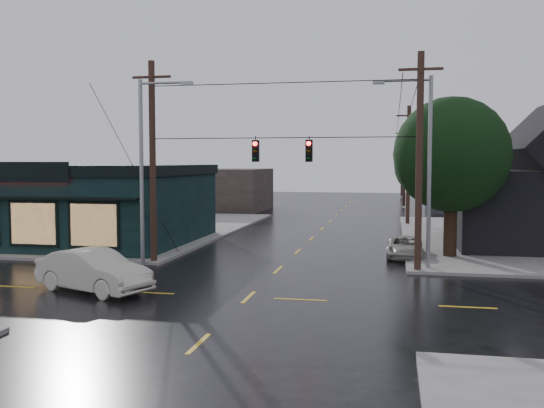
% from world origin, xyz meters
% --- Properties ---
extents(ground_plane, '(160.00, 160.00, 0.00)m').
position_xyz_m(ground_plane, '(0.00, 0.00, 0.00)').
color(ground_plane, black).
extents(sidewalk_nw, '(28.00, 28.00, 0.15)m').
position_xyz_m(sidewalk_nw, '(-20.00, 20.00, 0.07)').
color(sidewalk_nw, slate).
rests_on(sidewalk_nw, ground).
extents(pizza_shop, '(16.30, 12.34, 4.90)m').
position_xyz_m(pizza_shop, '(-15.00, 12.94, 2.56)').
color(pizza_shop, black).
rests_on(pizza_shop, ground).
extents(corner_tree, '(6.10, 6.10, 8.44)m').
position_xyz_m(corner_tree, '(8.35, 11.14, 5.51)').
color(corner_tree, black).
rests_on(corner_tree, ground).
extents(utility_pole_nw, '(2.00, 0.32, 10.15)m').
position_xyz_m(utility_pole_nw, '(-6.50, 6.50, 0.00)').
color(utility_pole_nw, '#321F16').
rests_on(utility_pole_nw, ground).
extents(utility_pole_ne, '(2.00, 0.32, 10.15)m').
position_xyz_m(utility_pole_ne, '(6.50, 6.50, 0.00)').
color(utility_pole_ne, '#321F16').
rests_on(utility_pole_ne, ground).
extents(utility_pole_far_a, '(2.00, 0.32, 9.65)m').
position_xyz_m(utility_pole_far_a, '(6.50, 28.00, 0.00)').
color(utility_pole_far_a, '#321F16').
rests_on(utility_pole_far_a, ground).
extents(utility_pole_far_b, '(2.00, 0.32, 9.15)m').
position_xyz_m(utility_pole_far_b, '(6.50, 48.00, 0.00)').
color(utility_pole_far_b, '#321F16').
rests_on(utility_pole_far_b, ground).
extents(utility_pole_far_c, '(2.00, 0.32, 9.15)m').
position_xyz_m(utility_pole_far_c, '(6.50, 68.00, 0.00)').
color(utility_pole_far_c, '#321F16').
rests_on(utility_pole_far_c, ground).
extents(span_signal_assembly, '(13.00, 0.48, 1.23)m').
position_xyz_m(span_signal_assembly, '(0.10, 6.50, 5.70)').
color(span_signal_assembly, black).
rests_on(span_signal_assembly, ground).
extents(streetlight_nw, '(5.40, 0.30, 9.15)m').
position_xyz_m(streetlight_nw, '(-6.80, 5.80, 0.00)').
color(streetlight_nw, gray).
rests_on(streetlight_nw, ground).
extents(streetlight_ne, '(5.40, 0.30, 9.15)m').
position_xyz_m(streetlight_ne, '(7.00, 7.20, 0.00)').
color(streetlight_ne, gray).
rests_on(streetlight_ne, ground).
extents(bg_building_west, '(12.00, 10.00, 4.40)m').
position_xyz_m(bg_building_west, '(-14.00, 40.00, 2.20)').
color(bg_building_west, '#332925').
rests_on(bg_building_west, ground).
extents(bg_building_east, '(14.00, 12.00, 5.60)m').
position_xyz_m(bg_building_east, '(16.00, 45.00, 2.80)').
color(bg_building_east, '#2C2C31').
rests_on(bg_building_east, ground).
extents(sedan_cream, '(5.40, 3.55, 1.68)m').
position_xyz_m(sedan_cream, '(-6.26, -0.23, 0.84)').
color(sedan_cream, beige).
rests_on(sedan_cream, ground).
extents(suv_silver, '(1.96, 4.12, 1.14)m').
position_xyz_m(suv_silver, '(6.00, 10.99, 0.57)').
color(suv_silver, '#AFABA2').
rests_on(suv_silver, ground).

